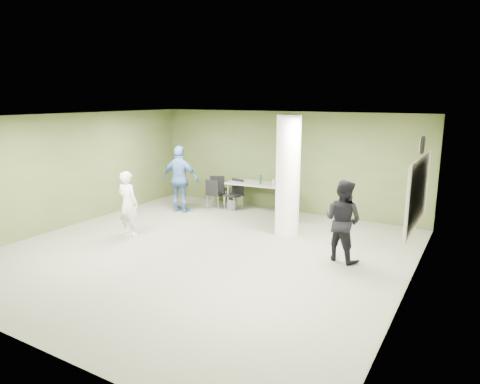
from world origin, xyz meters
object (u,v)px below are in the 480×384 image
Objects in this scene: chair_back_left at (218,187)px; man_black at (343,220)px; woman_white at (128,203)px; folding_table at (257,185)px; man_blue at (180,179)px.

chair_back_left is 0.55× the size of man_black.
folding_table is at bearing -113.19° from woman_white.
chair_back_left is at bearing 173.33° from folding_table.
man_blue is at bearing -83.33° from woman_white.
chair_back_left is 0.48× the size of man_blue.
woman_white is (-1.56, -3.47, 0.01)m from folding_table.
chair_back_left is at bearing -120.26° from man_blue.
man_black is at bearing -42.55° from folding_table.
chair_back_left is at bearing -92.48° from woman_white.
man_black is at bearing 154.39° from man_blue.
man_black is (4.58, -2.57, 0.29)m from chair_back_left.
folding_table is at bearing -22.26° from man_black.
woman_white is 0.94× the size of man_black.
folding_table is 1.07× the size of man_black.
woman_white reaches higher than chair_back_left.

